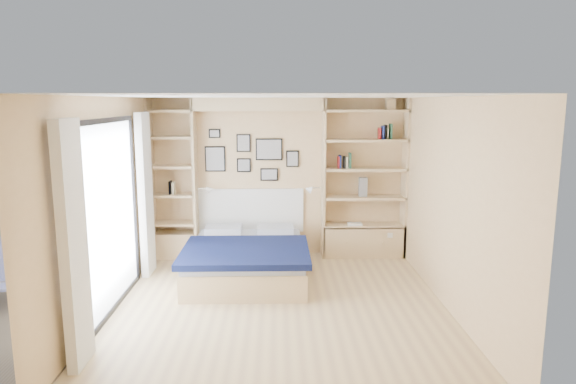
{
  "coord_description": "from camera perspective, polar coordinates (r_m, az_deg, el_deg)",
  "views": [
    {
      "loc": [
        -0.02,
        -5.84,
        2.45
      ],
      "look_at": [
        0.12,
        0.9,
        1.25
      ],
      "focal_mm": 32.0,
      "sensor_mm": 36.0,
      "label": 1
    }
  ],
  "objects": [
    {
      "name": "room_shell",
      "position": [
        7.5,
        -3.97,
        -0.49
      ],
      "size": [
        4.5,
        4.5,
        4.5
      ],
      "color": "#E1BA83",
      "rests_on": "ground"
    },
    {
      "name": "photo_gallery",
      "position": [
        8.12,
        -4.25,
        4.07
      ],
      "size": [
        1.48,
        0.02,
        0.82
      ],
      "color": "black",
      "rests_on": "ground"
    },
    {
      "name": "shelf_decor",
      "position": [
        8.02,
        6.76,
        4.51
      ],
      "size": [
        3.51,
        0.23,
        2.03
      ],
      "color": "#A51E1E",
      "rests_on": "ground"
    },
    {
      "name": "deck_chair",
      "position": [
        7.09,
        -28.22,
        -7.91
      ],
      "size": [
        0.55,
        0.87,
        0.85
      ],
      "rotation": [
        0.0,
        0.0,
        0.05
      ],
      "color": "tan",
      "rests_on": "ground"
    },
    {
      "name": "ground",
      "position": [
        6.33,
        -0.94,
        -12.67
      ],
      "size": [
        4.5,
        4.5,
        0.0
      ],
      "primitive_type": "plane",
      "color": "#D6B77D",
      "rests_on": "ground"
    },
    {
      "name": "bed",
      "position": [
        7.3,
        -4.55,
        -7.3
      ],
      "size": [
        1.69,
        2.17,
        1.07
      ],
      "color": "beige",
      "rests_on": "ground"
    },
    {
      "name": "reading_lamps",
      "position": [
        7.96,
        -3.2,
        0.31
      ],
      "size": [
        1.92,
        0.12,
        0.15
      ],
      "color": "silver",
      "rests_on": "ground"
    }
  ]
}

